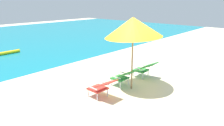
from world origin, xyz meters
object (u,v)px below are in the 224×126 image
Objects in this scene: beach_umbrella_center at (133,27)px; lounge_chair_right at (145,68)px; lounge_chair_left at (102,86)px; lounge_chair_center at (124,76)px; swim_buoy at (5,53)px.

lounge_chair_right is at bearing 11.47° from beach_umbrella_center.
beach_umbrella_center reaches higher than lounge_chair_left.
lounge_chair_right is 0.34× the size of beach_umbrella_center.
lounge_chair_center is at bearing 176.89° from lounge_chair_right.
beach_umbrella_center is at bearing -81.04° from lounge_chair_center.
lounge_chair_right is (1.24, -0.07, 0.00)m from lounge_chair_center.
lounge_chair_center is 1.24m from lounge_chair_right.
lounge_chair_left is at bearing 179.88° from lounge_chair_right.
lounge_chair_center is at bearing -83.64° from swim_buoy.
lounge_chair_center is at bearing 98.96° from beach_umbrella_center.
lounge_chair_right is at bearing -0.12° from lounge_chair_left.
lounge_chair_left and lounge_chair_right have the same top height.
swim_buoy is at bearing 105.00° from lounge_chair_right.
beach_umbrella_center reaches higher than lounge_chair_right.
lounge_chair_left and lounge_chair_center have the same top height.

